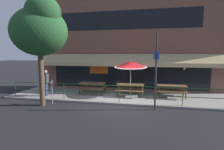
# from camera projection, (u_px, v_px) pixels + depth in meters

# --- Properties ---
(ground_plane) EXTENTS (120.00, 120.00, 0.00)m
(ground_plane) POSITION_uv_depth(u_px,v_px,m) (118.00, 105.00, 9.82)
(ground_plane) COLOR black
(patio_deck) EXTENTS (15.00, 4.00, 0.10)m
(patio_deck) POSITION_uv_depth(u_px,v_px,m) (123.00, 96.00, 11.76)
(patio_deck) COLOR gray
(patio_deck) RESTS_ON ground
(restaurant_building) EXTENTS (15.00, 1.60, 7.71)m
(restaurant_building) POSITION_uv_depth(u_px,v_px,m) (128.00, 41.00, 13.47)
(restaurant_building) COLOR brown
(restaurant_building) RESTS_ON ground
(patio_railing) EXTENTS (13.84, 0.04, 0.97)m
(patio_railing) POSITION_uv_depth(u_px,v_px,m) (119.00, 90.00, 10.02)
(patio_railing) COLOR #194723
(patio_railing) RESTS_ON patio_deck
(picnic_table_left) EXTENTS (1.80, 1.42, 0.76)m
(picnic_table_left) POSITION_uv_depth(u_px,v_px,m) (92.00, 85.00, 12.18)
(picnic_table_left) COLOR brown
(picnic_table_left) RESTS_ON patio_deck
(picnic_table_centre) EXTENTS (1.80, 1.42, 0.76)m
(picnic_table_centre) POSITION_uv_depth(u_px,v_px,m) (130.00, 87.00, 11.51)
(picnic_table_centre) COLOR brown
(picnic_table_centre) RESTS_ON patio_deck
(picnic_table_right) EXTENTS (1.80, 1.42, 0.76)m
(picnic_table_right) POSITION_uv_depth(u_px,v_px,m) (172.00, 88.00, 11.21)
(picnic_table_right) COLOR brown
(picnic_table_right) RESTS_ON patio_deck
(patio_umbrella_centre) EXTENTS (2.14, 2.14, 2.38)m
(patio_umbrella_centre) POSITION_uv_depth(u_px,v_px,m) (131.00, 64.00, 11.49)
(patio_umbrella_centre) COLOR #B7B2A8
(patio_umbrella_centre) RESTS_ON patio_deck
(pedestrian_walking) EXTENTS (0.30, 0.61, 1.71)m
(pedestrian_walking) POSITION_uv_depth(u_px,v_px,m) (46.00, 81.00, 11.48)
(pedestrian_walking) COLOR navy
(pedestrian_walking) RESTS_ON patio_deck
(parking_meter_near) EXTENTS (0.15, 0.16, 1.42)m
(parking_meter_near) POSITION_uv_depth(u_px,v_px,m) (52.00, 84.00, 9.87)
(parking_meter_near) COLOR gray
(parking_meter_near) RESTS_ON ground
(street_sign_pole) EXTENTS (0.28, 0.09, 3.87)m
(street_sign_pole) POSITION_uv_depth(u_px,v_px,m) (156.00, 71.00, 8.75)
(street_sign_pole) COLOR #2D2D33
(street_sign_pole) RESTS_ON ground
(street_tree_curbside) EXTENTS (3.02, 2.72, 5.78)m
(street_tree_curbside) POSITION_uv_depth(u_px,v_px,m) (40.00, 29.00, 9.19)
(street_tree_curbside) COLOR brown
(street_tree_curbside) RESTS_ON ground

